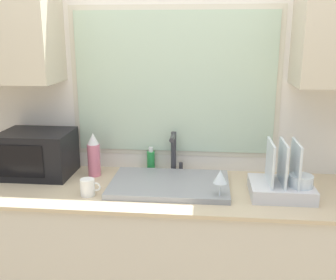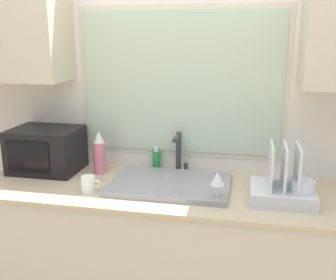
{
  "view_description": "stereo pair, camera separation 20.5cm",
  "coord_description": "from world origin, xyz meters",
  "views": [
    {
      "loc": [
        0.19,
        -1.69,
        1.71
      ],
      "look_at": [
        -0.0,
        0.28,
        1.17
      ],
      "focal_mm": 42.0,
      "sensor_mm": 36.0,
      "label": 1
    },
    {
      "loc": [
        0.4,
        -1.66,
        1.71
      ],
      "look_at": [
        -0.0,
        0.28,
        1.17
      ],
      "focal_mm": 42.0,
      "sensor_mm": 36.0,
      "label": 2
    }
  ],
  "objects": [
    {
      "name": "faucet",
      "position": [
        0.0,
        0.56,
        1.04
      ],
      "size": [
        0.08,
        0.16,
        0.25
      ],
      "color": "#333338",
      "rests_on": "countertop"
    },
    {
      "name": "soap_bottle",
      "position": [
        -0.14,
        0.59,
        0.96
      ],
      "size": [
        0.05,
        0.05,
        0.15
      ],
      "color": "#268C3F",
      "rests_on": "countertop"
    },
    {
      "name": "dish_rack",
      "position": [
        0.6,
        0.26,
        0.96
      ],
      "size": [
        0.32,
        0.28,
        0.29
      ],
      "color": "silver",
      "rests_on": "countertop"
    },
    {
      "name": "wall_back",
      "position": [
        0.0,
        0.62,
        1.39
      ],
      "size": [
        6.0,
        0.38,
        2.6
      ],
      "color": "silver",
      "rests_on": "ground_plane"
    },
    {
      "name": "wine_glass",
      "position": [
        0.27,
        0.16,
        1.02
      ],
      "size": [
        0.07,
        0.07,
        0.16
      ],
      "color": "silver",
      "rests_on": "countertop"
    },
    {
      "name": "spray_bottle",
      "position": [
        -0.46,
        0.47,
        1.02
      ],
      "size": [
        0.07,
        0.07,
        0.26
      ],
      "color": "#D8728C",
      "rests_on": "countertop"
    },
    {
      "name": "countertop",
      "position": [
        0.0,
        0.31,
        0.45
      ],
      "size": [
        2.15,
        0.66,
        0.89
      ],
      "color": "beige",
      "rests_on": "ground_plane"
    },
    {
      "name": "mug_near_sink",
      "position": [
        -0.41,
        0.17,
        0.94
      ],
      "size": [
        0.11,
        0.08,
        0.09
      ],
      "color": "white",
      "rests_on": "countertop"
    },
    {
      "name": "microwave",
      "position": [
        -0.8,
        0.45,
        1.03
      ],
      "size": [
        0.4,
        0.32,
        0.27
      ],
      "color": "black",
      "rests_on": "countertop"
    },
    {
      "name": "sink_basin",
      "position": [
        -0.0,
        0.33,
        0.91
      ],
      "size": [
        0.65,
        0.44,
        0.03
      ],
      "color": "gray",
      "rests_on": "countertop"
    }
  ]
}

